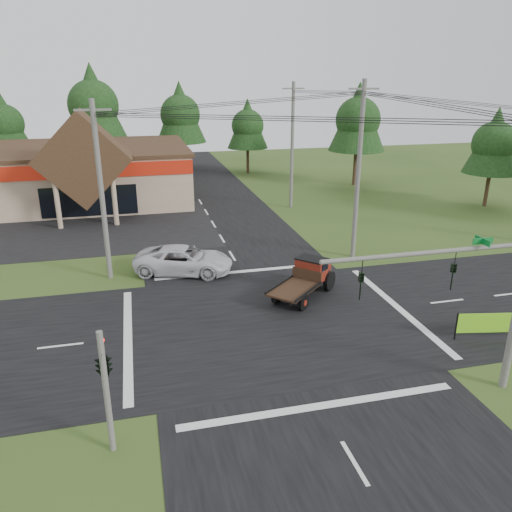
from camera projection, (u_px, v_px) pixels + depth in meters
name	position (u px, v px, depth m)	size (l,w,h in m)	color
ground	(271.00, 322.00, 25.05)	(120.00, 120.00, 0.00)	#2F4819
road_ns	(271.00, 322.00, 25.04)	(12.00, 120.00, 0.02)	black
road_ew	(271.00, 322.00, 25.04)	(120.00, 12.00, 0.02)	black
parking_apron	(36.00, 233.00, 39.24)	(28.00, 14.00, 0.02)	black
cvs_building	(30.00, 174.00, 47.56)	(30.40, 18.20, 9.19)	tan
traffic_signal_mast	(483.00, 288.00, 18.00)	(8.12, 0.24, 7.00)	#595651
traffic_signal_corner	(102.00, 354.00, 15.48)	(0.53, 2.48, 4.40)	#595651
utility_pole_nw	(101.00, 191.00, 28.72)	(2.00, 0.30, 10.50)	#595651
utility_pole_ne	(358.00, 171.00, 32.14)	(2.00, 0.30, 11.50)	#595651
utility_pole_n	(292.00, 145.00, 44.97)	(2.00, 0.30, 11.20)	#595651
tree_row_b	(4.00, 122.00, 56.61)	(5.60, 5.60, 10.10)	#332316
tree_row_c	(93.00, 103.00, 57.25)	(7.28, 7.28, 13.13)	#332316
tree_row_d	(180.00, 113.00, 60.87)	(6.16, 6.16, 11.11)	#332316
tree_row_e	(248.00, 124.00, 61.30)	(5.04, 5.04, 9.09)	#332316
tree_side_ne	(358.00, 118.00, 53.96)	(6.16, 6.16, 11.11)	#332316
tree_side_e_near	(495.00, 141.00, 45.26)	(5.04, 5.04, 9.09)	#332316
antique_flatbed_truck	(303.00, 280.00, 27.51)	(1.88, 4.92, 2.06)	#5D170D
roadside_banner	(498.00, 325.00, 23.24)	(4.03, 0.12, 1.38)	#6EC219
white_pickup	(184.00, 260.00, 31.06)	(2.78, 6.04, 1.68)	silver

